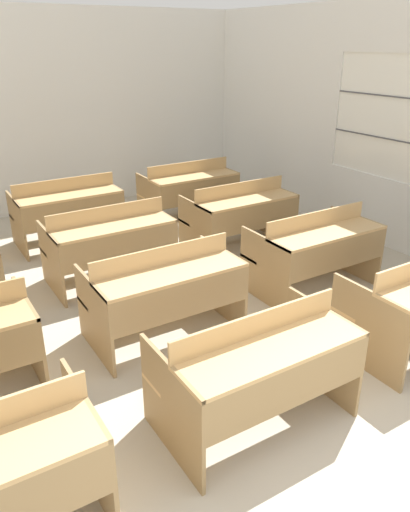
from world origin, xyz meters
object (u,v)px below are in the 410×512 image
Objects in this scene: bench_third_right at (240,213)px; bench_back_right at (190,189)px; bench_second_center at (165,290)px; bench_second_right at (315,248)px; bench_third_center at (110,242)px; bench_front_center at (257,366)px; bench_back_center at (68,209)px.

bench_back_right is at bearing 89.22° from bench_third_right.
bench_second_center and bench_second_right have the same top height.
bench_third_center is 1.00× the size of bench_back_right.
bench_front_center is 4.47m from bench_back_right.
bench_front_center and bench_second_right have the same top height.
bench_front_center is 1.00× the size of bench_second_center.
bench_front_center is at bearing -89.30° from bench_second_center.
bench_front_center is at bearing -114.09° from bench_back_right.
bench_back_center is at bearing 143.38° from bench_third_right.
bench_third_center is at bearing -142.99° from bench_back_right.
bench_third_center is at bearing -179.05° from bench_third_right.
bench_back_right is (1.82, 1.37, 0.00)m from bench_third_center.
bench_back_right is at bearing 37.01° from bench_third_center.
bench_back_center is (-1.85, 2.74, 0.00)m from bench_second_right.
bench_third_center and bench_third_right have the same top height.
bench_second_center is 1.84m from bench_second_right.
bench_back_center is 1.00× the size of bench_back_right.
bench_second_center is 1.00× the size of bench_back_right.
bench_front_center is 2.71m from bench_third_center.
bench_second_center is at bearing -89.61° from bench_back_center.
bench_third_right is at bearing 90.62° from bench_second_right.
bench_third_center and bench_back_right have the same top height.
bench_third_right is at bearing 56.59° from bench_front_center.
bench_second_center is 1.35m from bench_third_center.
bench_second_center is 1.00× the size of bench_second_right.
bench_third_center is at bearing -88.43° from bench_back_center.
bench_front_center is at bearing -89.51° from bench_back_center.
bench_second_center is 1.00× the size of bench_back_center.
bench_second_right is at bearing 36.84° from bench_front_center.
bench_third_right is (1.80, 0.03, 0.00)m from bench_third_center.
bench_second_right is at bearing -89.38° from bench_third_right.
bench_third_right is 2.29m from bench_back_center.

